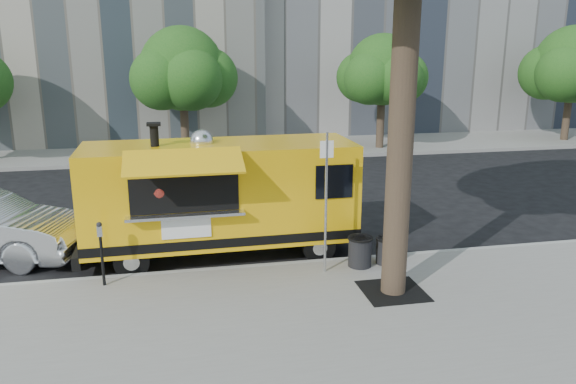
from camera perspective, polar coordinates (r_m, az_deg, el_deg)
The scene contains 13 objects.
ground at distance 13.36m, azimuth -4.50°, elevation -6.60°, with size 120.00×120.00×0.00m, color black.
sidewalk at distance 9.74m, azimuth -1.48°, elevation -14.65°, with size 60.00×6.00×0.15m, color gray.
curb at distance 12.47m, azimuth -3.97°, elevation -7.81°, with size 60.00×0.14×0.16m, color #999993.
far_sidewalk at distance 26.34m, azimuth -8.18°, elevation 4.17°, with size 60.00×5.00×0.15m, color gray.
tree_well at distance 11.40m, azimuth 10.60°, elevation -9.86°, with size 1.20×1.20×0.02m, color black.
far_tree_b at distance 25.08m, azimuth -10.71°, elevation 12.19°, with size 3.60×3.60×5.50m.
far_tree_c at distance 26.52m, azimuth 9.59°, elevation 12.12°, with size 3.24×3.24×5.21m.
far_tree_d at distance 31.66m, azimuth 26.99°, elevation 11.47°, with size 3.78×3.78×5.64m.
sign_post at distance 11.61m, azimuth 3.88°, elevation -0.28°, with size 0.28×0.06×3.00m.
parking_meter at distance 11.77m, azimuth -18.46°, elevation -5.25°, with size 0.11×0.11×1.33m.
food_truck at distance 13.00m, azimuth -6.97°, elevation -0.32°, with size 6.49×3.04×3.18m.
trash_bin_left at distance 12.64m, azimuth 9.98°, elevation -5.79°, with size 0.49×0.49×0.59m.
trash_bin_right at distance 12.39m, azimuth 7.33°, elevation -5.94°, with size 0.55×0.55×0.66m.
Camera 1 is at (-1.45, -12.36, 4.86)m, focal length 35.00 mm.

